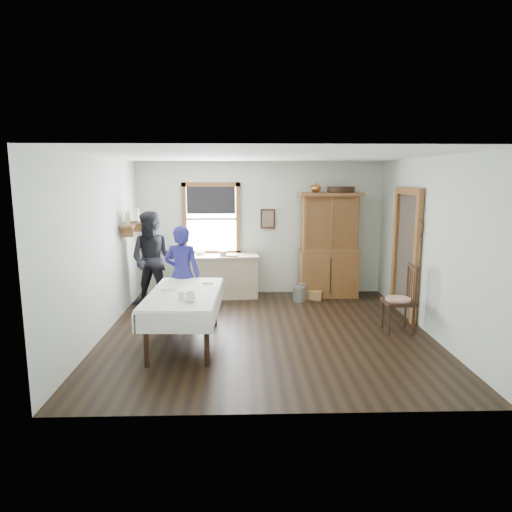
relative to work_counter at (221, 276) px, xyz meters
name	(u,v)px	position (x,y,z in m)	size (l,w,h in m)	color
room	(267,247)	(0.81, -2.13, 0.92)	(5.01, 5.01, 2.70)	black
window	(211,215)	(-0.19, 0.33, 1.21)	(1.18, 0.07, 1.48)	white
doorway	(407,249)	(3.26, -1.28, 0.73)	(0.09, 1.14, 2.22)	#3F362D
wall_shelf	(133,223)	(-1.56, -0.59, 1.14)	(0.24, 1.00, 0.44)	#915B2C
framed_picture	(268,219)	(0.96, 0.33, 1.12)	(0.30, 0.04, 0.40)	#331D12
rug_beater	(420,220)	(3.26, -1.83, 1.29)	(0.27, 0.27, 0.01)	black
work_counter	(221,276)	(0.00, 0.00, 0.00)	(1.50, 0.57, 0.86)	#CDB78E
china_hutch	(329,245)	(2.17, 0.04, 0.62)	(1.23, 0.58, 2.09)	#915B2C
dining_table	(185,318)	(-0.41, -2.57, -0.05)	(1.01, 1.92, 0.77)	white
spindle_chair	(399,298)	(2.86, -2.17, 0.11)	(0.49, 0.49, 1.07)	#331D12
pail	(300,294)	(1.55, -0.35, -0.29)	(0.27, 0.27, 0.29)	#9DA1A5
wicker_basket	(314,295)	(1.85, -0.23, -0.34)	(0.30, 0.21, 0.18)	#A27249
woman_blue	(182,278)	(-0.56, -1.60, 0.32)	(0.55, 0.36, 1.51)	navy
figure_dark	(153,263)	(-1.22, -0.62, 0.39)	(0.80, 0.62, 1.65)	black
table_cup_a	(190,296)	(-0.27, -2.96, 0.39)	(0.12, 0.12, 0.10)	white
table_cup_b	(181,296)	(-0.39, -2.96, 0.38)	(0.10, 0.10, 0.09)	white
table_bowl	(190,299)	(-0.27, -3.07, 0.36)	(0.21, 0.21, 0.05)	white
counter_book	(227,255)	(0.13, -0.06, 0.44)	(0.18, 0.24, 0.02)	brown
counter_bowl	(200,253)	(-0.41, 0.08, 0.46)	(0.19, 0.19, 0.06)	white
shelf_bowl	(133,221)	(-1.56, -0.58, 1.17)	(0.22, 0.22, 0.05)	white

